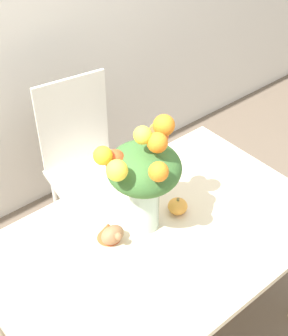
{
  "coord_description": "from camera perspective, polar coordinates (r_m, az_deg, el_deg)",
  "views": [
    {
      "loc": [
        -0.86,
        -0.93,
        2.12
      ],
      "look_at": [
        -0.01,
        0.08,
        1.03
      ],
      "focal_mm": 50.0,
      "sensor_mm": 36.0,
      "label": 1
    }
  ],
  "objects": [
    {
      "name": "ground_plane",
      "position": [
        2.47,
        1.57,
        -19.75
      ],
      "size": [
        12.0,
        12.0,
        0.0
      ],
      "primitive_type": "plane",
      "color": "brown"
    },
    {
      "name": "dining_table",
      "position": [
        1.95,
        1.9,
        -10.05
      ],
      "size": [
        1.35,
        0.86,
        0.74
      ],
      "color": "beige",
      "rests_on": "ground_plane"
    },
    {
      "name": "flower_vase",
      "position": [
        1.73,
        -0.03,
        -0.64
      ],
      "size": [
        0.34,
        0.3,
        0.49
      ],
      "color": "#B2CCBC",
      "rests_on": "dining_table"
    },
    {
      "name": "pumpkin",
      "position": [
        1.94,
        4.12,
        -4.66
      ],
      "size": [
        0.08,
        0.08,
        0.08
      ],
      "color": "gold",
      "rests_on": "dining_table"
    },
    {
      "name": "turkey_figurine",
      "position": [
        1.83,
        -4.13,
        -7.83
      ],
      "size": [
        0.1,
        0.13,
        0.08
      ],
      "color": "#936642",
      "rests_on": "dining_table"
    },
    {
      "name": "dining_chair_near_window",
      "position": [
        2.59,
        -7.05,
        0.3
      ],
      "size": [
        0.48,
        0.48,
        0.98
      ],
      "rotation": [
        0.0,
        0.0,
        -0.15
      ],
      "color": "silver",
      "rests_on": "ground_plane"
    }
  ]
}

